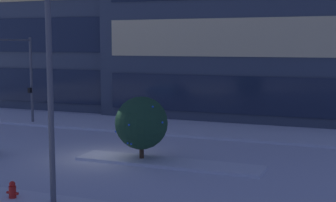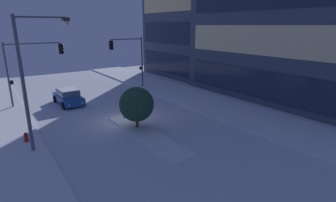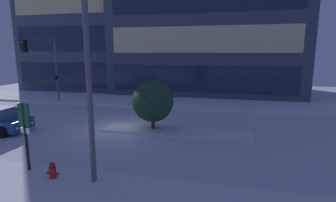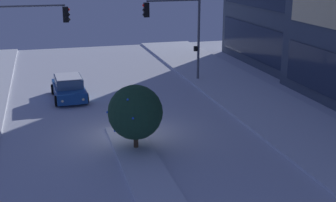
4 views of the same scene
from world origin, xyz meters
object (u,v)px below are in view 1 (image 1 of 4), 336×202
(traffic_light_corner_far_left, at_px, (16,66))
(fire_hydrant, at_px, (13,192))
(decorated_tree_median, at_px, (141,123))
(street_lamp_arched, at_px, (63,57))

(traffic_light_corner_far_left, distance_m, fire_hydrant, 16.57)
(fire_hydrant, height_order, decorated_tree_median, decorated_tree_median)
(street_lamp_arched, bearing_deg, traffic_light_corner_far_left, 46.53)
(traffic_light_corner_far_left, height_order, fire_hydrant, traffic_light_corner_far_left)
(street_lamp_arched, distance_m, fire_hydrant, 5.19)
(traffic_light_corner_far_left, height_order, decorated_tree_median, traffic_light_corner_far_left)
(street_lamp_arched, xyz_separation_m, fire_hydrant, (-1.66, -0.93, -4.83))
(fire_hydrant, distance_m, decorated_tree_median, 7.56)
(street_lamp_arched, height_order, decorated_tree_median, street_lamp_arched)
(street_lamp_arched, height_order, fire_hydrant, street_lamp_arched)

